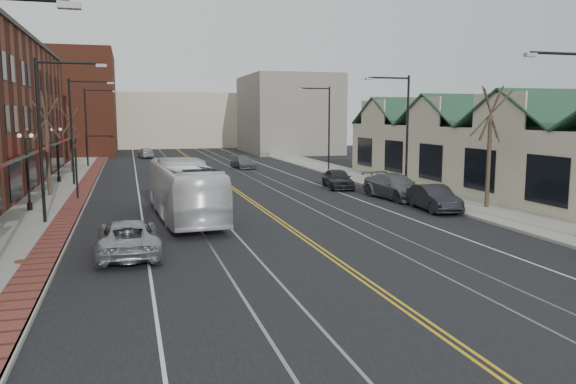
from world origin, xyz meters
TOP-DOWN VIEW (x-y plane):
  - ground at (0.00, 0.00)m, footprint 160.00×160.00m
  - sidewalk_left at (-12.00, 20.00)m, footprint 4.00×120.00m
  - sidewalk_right at (12.00, 20.00)m, footprint 4.00×120.00m
  - building_right at (18.00, 20.00)m, footprint 8.00×36.00m
  - backdrop_left at (-16.00, 70.00)m, footprint 14.00×18.00m
  - backdrop_mid at (0.00, 85.00)m, footprint 22.00×14.00m
  - backdrop_right at (15.00, 65.00)m, footprint 12.00×16.00m
  - streetlight_l_1 at (-11.05, 16.00)m, footprint 3.33×0.25m
  - streetlight_l_2 at (-11.05, 32.00)m, footprint 3.33×0.25m
  - streetlight_l_3 at (-11.05, 48.00)m, footprint 3.33×0.25m
  - streetlight_r_1 at (11.05, 22.00)m, footprint 3.33×0.25m
  - streetlight_r_2 at (11.05, 38.00)m, footprint 3.33×0.25m
  - lamppost_l_2 at (-12.80, 20.00)m, footprint 0.84×0.28m
  - lamppost_l_3 at (-12.80, 34.00)m, footprint 0.84×0.28m
  - tree_left_near at (-12.50, 26.00)m, footprint 1.78×1.37m
  - tree_left_far at (-12.50, 42.00)m, footprint 1.66×1.28m
  - tree_right_mid at (12.50, 14.00)m, footprint 1.90×1.46m
  - manhole_far at (-11.20, 8.00)m, footprint 0.60×0.60m
  - traffic_signal at (-10.60, 24.00)m, footprint 0.18×0.15m
  - transit_bus at (-4.62, 15.74)m, footprint 3.21×11.08m
  - parked_suv at (-7.50, 8.49)m, footprint 2.39×5.11m
  - parked_car_b at (9.30, 14.41)m, footprint 1.90×4.55m
  - parked_car_c at (9.27, 19.18)m, footprint 2.94×5.78m
  - parked_car_d at (7.50, 25.04)m, footprint 2.28×4.53m
  - distant_car_left at (-3.44, 41.44)m, footprint 1.51×4.14m
  - distant_car_right at (3.90, 42.73)m, footprint 2.19×4.55m
  - distant_car_far at (-5.28, 59.47)m, footprint 2.14×4.26m

SIDE VIEW (x-z plane):
  - ground at x=0.00m, z-range 0.00..0.00m
  - sidewalk_left at x=-12.00m, z-range 0.00..0.15m
  - sidewalk_right at x=12.00m, z-range 0.00..0.15m
  - manhole_far at x=-11.20m, z-range 0.15..0.17m
  - distant_car_right at x=3.90m, z-range 0.00..1.28m
  - distant_car_left at x=-3.44m, z-range 0.00..1.36m
  - distant_car_far at x=-5.28m, z-range 0.00..1.39m
  - parked_suv at x=-7.50m, z-range 0.00..1.42m
  - parked_car_b at x=9.30m, z-range 0.00..1.46m
  - parked_car_d at x=7.50m, z-range 0.00..1.48m
  - parked_car_c at x=9.27m, z-range 0.00..1.61m
  - transit_bus at x=-4.62m, z-range 0.00..3.05m
  - lamppost_l_2 at x=-12.80m, z-range 0.07..4.34m
  - lamppost_l_3 at x=-12.80m, z-range 0.07..4.34m
  - building_right at x=18.00m, z-range 0.00..4.60m
  - traffic_signal at x=-10.60m, z-range 0.45..4.25m
  - tree_left_far at x=-12.50m, z-range 0.26..6.29m
  - tree_left_near at x=-12.50m, z-range 0.27..6.75m
  - tree_right_mid at x=12.50m, z-range 0.28..7.22m
  - backdrop_mid at x=0.00m, z-range 0.00..9.00m
  - streetlight_l_1 at x=-11.05m, z-range 1.03..9.03m
  - streetlight_l_2 at x=-11.05m, z-range 1.03..9.03m
  - streetlight_l_3 at x=-11.05m, z-range 1.03..9.03m
  - streetlight_r_1 at x=11.05m, z-range 1.03..9.03m
  - streetlight_r_2 at x=11.05m, z-range 1.03..9.03m
  - backdrop_right at x=15.00m, z-range 0.00..11.00m
  - backdrop_left at x=-16.00m, z-range 0.00..14.00m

